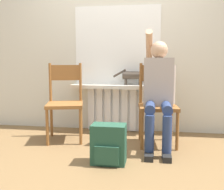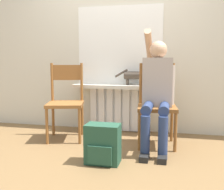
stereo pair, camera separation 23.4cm
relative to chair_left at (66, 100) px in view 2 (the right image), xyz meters
The scene contains 10 objects.
ground_plane 0.99m from the chair_left, 46.72° to the right, with size 12.00×12.00×0.00m, color brown.
wall_with_window 1.20m from the chair_left, 45.76° to the left, with size 7.00×0.06×2.70m.
radiator 0.81m from the chair_left, 41.82° to the left, with size 0.85×0.08×0.62m.
windowsill 0.75m from the chair_left, 37.14° to the left, with size 1.26×0.26×0.05m.
window_glass 1.09m from the chair_left, 44.06° to the left, with size 1.21×0.01×1.09m.
chair_left is the anchor object (origin of this frame).
chair_right 1.16m from the chair_left, ahead, with size 0.49×0.49×0.98m.
person 1.19m from the chair_left, ahead, with size 0.36×1.00×1.37m.
cat 1.01m from the chair_left, 28.34° to the left, with size 0.48×0.11×0.22m.
backpack 1.04m from the chair_left, 46.22° to the right, with size 0.33×0.24×0.39m.
Camera 2 is at (0.74, -2.49, 1.00)m, focal length 42.00 mm.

